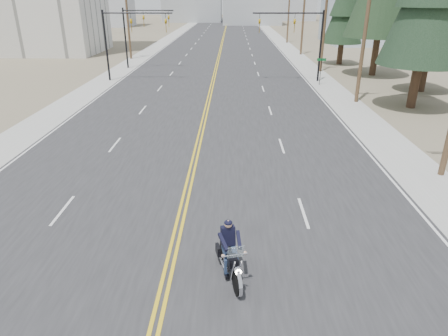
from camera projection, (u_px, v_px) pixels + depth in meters
name	position (u px, v px, depth m)	size (l,w,h in m)	color
ground_plane	(168.00, 274.00, 12.85)	(400.00, 400.00, 0.00)	#776D56
road	(222.00, 43.00, 77.12)	(20.00, 200.00, 0.01)	#303033
sidewalk_left	(163.00, 42.00, 77.34)	(3.00, 200.00, 0.01)	#A5A5A0
sidewalk_right	(282.00, 43.00, 76.90)	(3.00, 200.00, 0.01)	#A5A5A0
traffic_mast_left	(124.00, 32.00, 40.45)	(7.10, 0.26, 7.00)	black
traffic_mast_right	(302.00, 32.00, 40.11)	(7.10, 0.26, 7.00)	black
traffic_mast_far	(138.00, 27.00, 47.83)	(6.10, 0.26, 7.00)	black
street_sign	(321.00, 67.00, 39.48)	(0.90, 0.06, 2.62)	black
utility_pole_b	(366.00, 27.00, 31.36)	(2.20, 0.30, 11.50)	brown
utility_pole_c	(325.00, 20.00, 45.24)	(2.20, 0.30, 11.00)	brown
utility_pole_d	(304.00, 13.00, 58.91)	(2.20, 0.30, 11.50)	brown
utility_pole_e	(289.00, 11.00, 74.62)	(2.20, 0.30, 11.00)	brown
utility_pole_left	(128.00, 18.00, 54.99)	(2.20, 0.30, 10.50)	brown
haze_bldg_b	(252.00, 1.00, 124.70)	(18.00, 14.00, 14.00)	#ADB2B7
haze_bldg_e	(295.00, 3.00, 147.73)	(14.00, 14.00, 12.00)	#B7BCC6
motorcyclist	(230.00, 252.00, 12.38)	(1.02, 2.38, 1.86)	black
conifer_far	(346.00, 1.00, 49.66)	(4.97, 4.97, 13.33)	#382619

